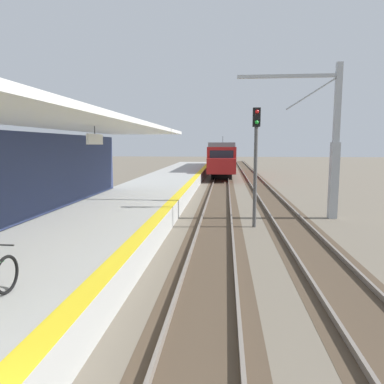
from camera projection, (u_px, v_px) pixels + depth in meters
station_platform at (131, 207)px, 18.46m from camera, size 5.00×80.00×0.91m
station_building_with_canopy at (4, 178)px, 10.81m from camera, size 4.85×24.00×4.43m
track_pair_nearest_platform at (218, 204)px, 22.05m from camera, size 2.34×120.00×0.16m
track_pair_middle at (275, 205)px, 21.74m from camera, size 2.34×120.00×0.16m
approaching_train at (222, 157)px, 43.95m from camera, size 2.93×19.60×4.76m
rail_signal_post at (256, 155)px, 15.64m from camera, size 0.32×0.34×5.20m
catenary_pylon_far_side at (329, 145)px, 17.53m from camera, size 5.00×0.40×7.50m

